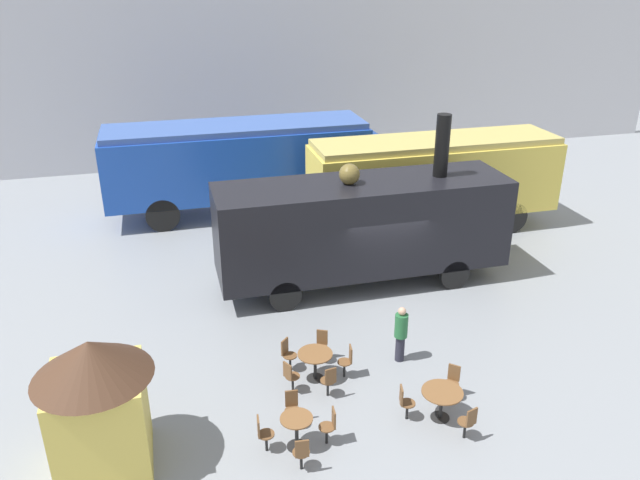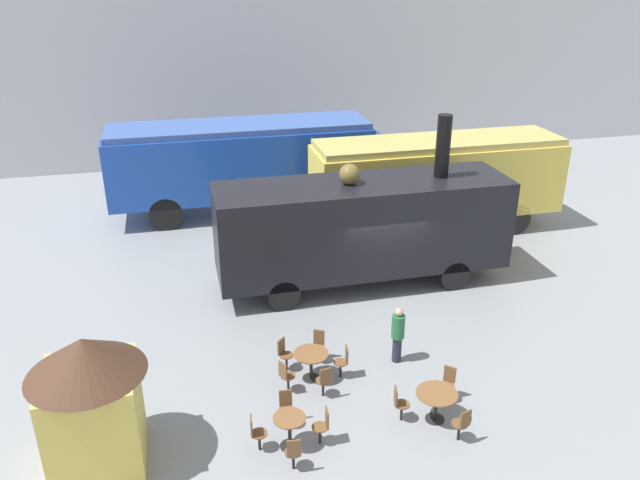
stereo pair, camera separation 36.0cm
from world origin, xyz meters
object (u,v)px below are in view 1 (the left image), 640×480
at_px(cafe_table_near, 315,359).
at_px(cafe_table_far, 297,426).
at_px(streamlined_locomotive, 256,158).
at_px(steam_locomotive, 363,224).
at_px(passenger_coach_vintage, 434,176).
at_px(cafe_table_mid, 442,396).
at_px(cafe_chair_0, 288,352).
at_px(visitor_person, 401,332).
at_px(ticket_kiosk, 97,398).

xyz_separation_m(cafe_table_near, cafe_table_far, (-0.98, -2.24, -0.03)).
xyz_separation_m(streamlined_locomotive, steam_locomotive, (2.15, -7.33, -0.21)).
distance_m(streamlined_locomotive, cafe_table_far, 14.41).
relative_size(streamlined_locomotive, cafe_table_near, 14.36).
relative_size(passenger_coach_vintage, cafe_table_mid, 9.98).
bearing_deg(cafe_chair_0, streamlined_locomotive, 128.27).
distance_m(cafe_table_near, cafe_table_far, 2.44).
relative_size(cafe_chair_0, visitor_person, 0.55).
bearing_deg(steam_locomotive, ticket_kiosk, -140.10).
distance_m(steam_locomotive, ticket_kiosk, 9.94).
relative_size(cafe_table_mid, ticket_kiosk, 0.31).
distance_m(cafe_table_near, ticket_kiosk, 5.29).
bearing_deg(cafe_table_near, passenger_coach_vintage, 50.61).
distance_m(cafe_table_far, ticket_kiosk, 4.09).
height_order(streamlined_locomotive, cafe_chair_0, streamlined_locomotive).
bearing_deg(steam_locomotive, cafe_chair_0, -129.03).
height_order(cafe_table_far, ticket_kiosk, ticket_kiosk).
xyz_separation_m(streamlined_locomotive, passenger_coach_vintage, (6.17, -3.75, -0.07)).
bearing_deg(cafe_chair_0, cafe_table_far, -53.98).
height_order(cafe_table_near, ticket_kiosk, ticket_kiosk).
distance_m(passenger_coach_vintage, cafe_table_far, 13.12).
bearing_deg(passenger_coach_vintage, cafe_table_mid, -112.75).
xyz_separation_m(passenger_coach_vintage, cafe_chair_0, (-7.34, -7.67, -1.67)).
xyz_separation_m(visitor_person, ticket_kiosk, (-7.22, -1.94, 0.82)).
bearing_deg(cafe_chair_0, cafe_table_near, 0.00).
bearing_deg(visitor_person, cafe_table_far, -143.44).
bearing_deg(cafe_table_mid, cafe_table_far, -178.72).
height_order(passenger_coach_vintage, cafe_table_far, passenger_coach_vintage).
relative_size(streamlined_locomotive, steam_locomotive, 1.37).
bearing_deg(steam_locomotive, cafe_table_far, -118.33).
bearing_deg(ticket_kiosk, passenger_coach_vintage, 40.52).
bearing_deg(visitor_person, ticket_kiosk, -164.94).
xyz_separation_m(cafe_table_near, cafe_table_mid, (2.40, -2.16, 0.01)).
relative_size(steam_locomotive, cafe_chair_0, 10.53).
bearing_deg(cafe_table_far, ticket_kiosk, 172.48).
bearing_deg(steam_locomotive, visitor_person, -95.12).
bearing_deg(streamlined_locomotive, passenger_coach_vintage, -31.28).
bearing_deg(ticket_kiosk, cafe_table_near, 19.39).
bearing_deg(cafe_table_far, cafe_chair_0, 81.91).
height_order(streamlined_locomotive, cafe_table_near, streamlined_locomotive).
distance_m(streamlined_locomotive, cafe_table_mid, 14.36).
xyz_separation_m(streamlined_locomotive, cafe_table_mid, (1.81, -14.15, -1.65)).
bearing_deg(cafe_table_near, cafe_chair_0, 135.89).
distance_m(cafe_table_near, visitor_person, 2.36).
bearing_deg(steam_locomotive, streamlined_locomotive, 106.31).
relative_size(cafe_table_mid, cafe_table_far, 1.22).
relative_size(cafe_table_near, ticket_kiosk, 0.29).
distance_m(cafe_chair_0, ticket_kiosk, 5.01).
height_order(cafe_table_mid, cafe_chair_0, cafe_chair_0).
height_order(streamlined_locomotive, ticket_kiosk, streamlined_locomotive).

